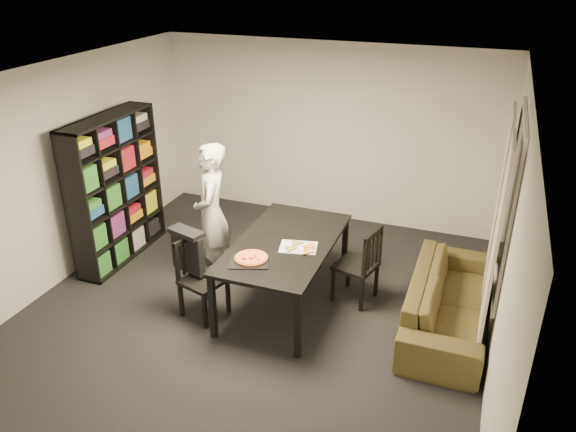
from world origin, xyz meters
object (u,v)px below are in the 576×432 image
(chair_left, at_px, (197,271))
(pepperoni_pizza, at_px, (251,258))
(person, at_px, (212,213))
(baking_tray, at_px, (249,261))
(sofa, at_px, (449,301))
(bookshelf, at_px, (116,189))
(dining_table, at_px, (285,247))
(chair_right, at_px, (363,261))

(chair_left, bearing_deg, pepperoni_pizza, -71.24)
(chair_left, height_order, pepperoni_pizza, chair_left)
(person, height_order, pepperoni_pizza, person)
(baking_tray, height_order, sofa, baking_tray)
(person, bearing_deg, pepperoni_pizza, 27.01)
(person, bearing_deg, sofa, 67.43)
(bookshelf, xyz_separation_m, dining_table, (2.40, -0.27, -0.24))
(chair_right, bearing_deg, sofa, 96.77)
(dining_table, relative_size, pepperoni_pizza, 5.34)
(dining_table, relative_size, person, 1.08)
(chair_right, bearing_deg, person, -73.00)
(chair_right, xyz_separation_m, baking_tray, (-1.02, -0.86, 0.26))
(person, height_order, baking_tray, person)
(sofa, bearing_deg, pepperoni_pizza, 109.27)
(chair_left, xyz_separation_m, sofa, (2.64, 0.72, -0.22))
(dining_table, height_order, baking_tray, baking_tray)
(chair_left, relative_size, sofa, 0.45)
(baking_tray, bearing_deg, sofa, 20.16)
(chair_right, bearing_deg, pepperoni_pizza, -37.11)
(bookshelf, distance_m, baking_tray, 2.36)
(chair_right, bearing_deg, bookshelf, -75.35)
(bookshelf, bearing_deg, person, -2.34)
(dining_table, distance_m, pepperoni_pizza, 0.55)
(bookshelf, bearing_deg, baking_tray, -20.18)
(dining_table, xyz_separation_m, chair_left, (-0.83, -0.53, -0.19))
(bookshelf, bearing_deg, dining_table, -6.42)
(bookshelf, relative_size, chair_right, 2.05)
(bookshelf, xyz_separation_m, pepperoni_pizza, (2.22, -0.78, -0.15))
(bookshelf, bearing_deg, chair_right, 0.77)
(chair_left, relative_size, chair_right, 0.99)
(dining_table, xyz_separation_m, baking_tray, (-0.19, -0.54, 0.08))
(bookshelf, relative_size, chair_left, 2.07)
(pepperoni_pizza, bearing_deg, chair_right, 39.00)
(dining_table, height_order, person, person)
(chair_left, bearing_deg, sofa, -58.12)
(dining_table, relative_size, chair_right, 2.01)
(dining_table, bearing_deg, person, 168.10)
(bookshelf, xyz_separation_m, chair_right, (3.23, 0.04, -0.42))
(chair_left, relative_size, pepperoni_pizza, 2.62)
(bookshelf, distance_m, person, 1.39)
(pepperoni_pizza, distance_m, sofa, 2.17)
(pepperoni_pizza, bearing_deg, person, 139.14)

